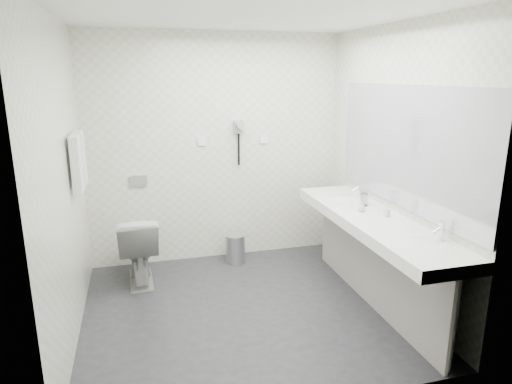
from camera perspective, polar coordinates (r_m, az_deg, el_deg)
name	(u,v)px	position (r m, az deg, el deg)	size (l,w,h in m)	color
floor	(244,309)	(4.19, -1.49, -14.68)	(2.80, 2.80, 0.00)	#26262A
ceiling	(242,14)	(3.68, -1.77, 21.62)	(2.80, 2.80, 0.00)	white
wall_back	(216,150)	(4.99, -5.13, 5.36)	(2.80, 2.80, 0.00)	silver
wall_front	(297,223)	(2.54, 5.28, -3.90)	(2.80, 2.80, 0.00)	silver
wall_left	(63,185)	(3.68, -23.30, 0.84)	(2.60, 2.60, 0.00)	silver
wall_right	(392,166)	(4.28, 16.94, 3.21)	(2.60, 2.60, 0.00)	silver
vanity_counter	(373,222)	(4.09, 14.66, -3.69)	(0.55, 2.20, 0.10)	white
vanity_panel	(372,266)	(4.25, 14.58, -9.10)	(0.03, 2.15, 0.75)	#989490
vanity_post_near	(452,326)	(3.51, 23.65, -15.31)	(0.06, 0.06, 0.75)	silver
vanity_post_far	(328,229)	(5.12, 9.18, -4.65)	(0.06, 0.06, 0.75)	silver
mirror	(405,147)	(4.07, 18.45, 5.39)	(0.02, 2.20, 1.05)	#B2BCC6
basin_near	(418,244)	(3.56, 19.84, -6.26)	(0.40, 0.31, 0.05)	white
basin_far	(341,199)	(4.63, 10.75, -0.86)	(0.40, 0.31, 0.05)	white
faucet_near	(441,231)	(3.65, 22.49, -4.54)	(0.04, 0.04, 0.15)	silver
faucet_far	(359,189)	(4.69, 12.95, 0.37)	(0.04, 0.04, 0.15)	silver
soap_bottle_a	(387,211)	(4.09, 16.30, -2.38)	(0.04, 0.04, 0.09)	white
soap_bottle_b	(361,207)	(4.18, 13.25, -1.82)	(0.07, 0.07, 0.09)	white
glass_left	(364,199)	(4.37, 13.57, -0.93)	(0.07, 0.07, 0.12)	silver
glass_right	(364,199)	(4.41, 13.52, -0.86)	(0.06, 0.06, 0.11)	silver
toilet	(138,248)	(4.72, -14.72, -6.94)	(0.40, 0.70, 0.71)	white
flush_plate	(138,181)	(4.96, -14.73, 1.34)	(0.18, 0.02, 0.12)	#B2B5BA
pedal_bin	(235,249)	(5.09, -2.64, -7.25)	(0.22, 0.22, 0.31)	#B2B5BA
bin_lid	(235,235)	(5.03, -2.67, -5.53)	(0.22, 0.22, 0.01)	#B2B5BA
towel_rail	(75,136)	(4.16, -22.05, 6.65)	(0.02, 0.02, 0.62)	silver
towel_near	(77,164)	(4.06, -21.83, 3.33)	(0.07, 0.24, 0.48)	silver
towel_far	(80,158)	(4.33, -21.44, 4.03)	(0.07, 0.24, 0.48)	silver
dryer_cradle	(238,127)	(4.98, -2.27, 8.28)	(0.10, 0.04, 0.14)	#94959A
dryer_barrel	(240,125)	(4.91, -2.09, 8.54)	(0.08, 0.08, 0.14)	#94959A
dryer_cord	(239,150)	(5.00, -2.21, 5.41)	(0.02, 0.02, 0.35)	black
switch_plate_a	(202,142)	(4.94, -6.86, 6.39)	(0.09, 0.02, 0.09)	white
switch_plate_b	(264,139)	(5.09, 1.01, 6.73)	(0.09, 0.02, 0.09)	white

